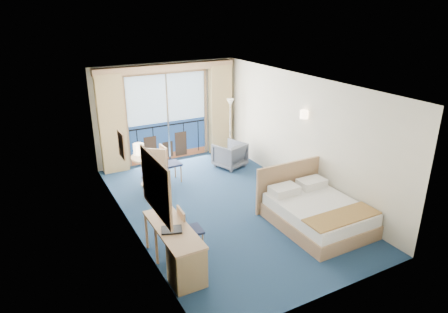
% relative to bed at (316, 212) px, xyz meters
% --- Properties ---
extents(floor, '(6.50, 6.50, 0.00)m').
position_rel_bed_xyz_m(floor, '(-1.23, 1.57, -0.29)').
color(floor, navy).
rests_on(floor, ground).
extents(room_walls, '(4.04, 6.54, 2.72)m').
position_rel_bed_xyz_m(room_walls, '(-1.23, 1.57, 1.49)').
color(room_walls, white).
rests_on(room_walls, ground).
extents(balcony_door, '(2.36, 0.03, 2.52)m').
position_rel_bed_xyz_m(balcony_door, '(-1.24, 4.79, 0.86)').
color(balcony_door, navy).
rests_on(balcony_door, room_walls).
extents(curtain_left, '(0.65, 0.22, 2.55)m').
position_rel_bed_xyz_m(curtain_left, '(-2.78, 4.64, 0.99)').
color(curtain_left, tan).
rests_on(curtain_left, room_walls).
extents(curtain_right, '(0.65, 0.22, 2.55)m').
position_rel_bed_xyz_m(curtain_right, '(0.32, 4.64, 0.99)').
color(curtain_right, tan).
rests_on(curtain_right, room_walls).
extents(pelmet, '(3.80, 0.25, 0.18)m').
position_rel_bed_xyz_m(pelmet, '(-1.23, 4.67, 2.29)').
color(pelmet, tan).
rests_on(pelmet, room_walls).
extents(mirror, '(0.05, 1.25, 0.95)m').
position_rel_bed_xyz_m(mirror, '(-3.20, 0.07, 1.26)').
color(mirror, tan).
rests_on(mirror, room_walls).
extents(wall_print, '(0.04, 0.42, 0.52)m').
position_rel_bed_xyz_m(wall_print, '(-3.20, 2.02, 1.31)').
color(wall_print, tan).
rests_on(wall_print, room_walls).
extents(sconce_left, '(0.18, 0.18, 0.18)m').
position_rel_bed_xyz_m(sconce_left, '(-3.17, 0.97, 1.56)').
color(sconce_left, beige).
rests_on(sconce_left, room_walls).
extents(sconce_right, '(0.18, 0.18, 0.18)m').
position_rel_bed_xyz_m(sconce_right, '(0.71, 1.42, 1.56)').
color(sconce_right, beige).
rests_on(sconce_right, room_walls).
extents(bed, '(1.63, 1.94, 1.03)m').
position_rel_bed_xyz_m(bed, '(0.00, 0.00, 0.00)').
color(bed, tan).
rests_on(bed, ground).
extents(nightstand, '(0.46, 0.44, 0.60)m').
position_rel_bed_xyz_m(nightstand, '(0.52, 1.24, 0.01)').
color(nightstand, tan).
rests_on(nightstand, ground).
extents(phone, '(0.17, 0.14, 0.07)m').
position_rel_bed_xyz_m(phone, '(0.52, 1.29, 0.35)').
color(phone, white).
rests_on(phone, nightstand).
extents(armchair, '(0.93, 0.94, 0.67)m').
position_rel_bed_xyz_m(armchair, '(-0.01, 3.48, 0.05)').
color(armchair, '#4B525B').
rests_on(armchair, ground).
extents(floor_lamp, '(0.23, 0.23, 1.67)m').
position_rel_bed_xyz_m(floor_lamp, '(0.41, 4.21, 0.98)').
color(floor_lamp, silver).
rests_on(floor_lamp, ground).
extents(desk, '(0.53, 1.55, 0.73)m').
position_rel_bed_xyz_m(desk, '(-2.96, -0.33, 0.11)').
color(desk, tan).
rests_on(desk, ground).
extents(desk_chair, '(0.40, 0.40, 0.87)m').
position_rel_bed_xyz_m(desk_chair, '(-2.60, 0.36, 0.20)').
color(desk_chair, '#1D2544').
rests_on(desk_chair, ground).
extents(folder, '(0.39, 0.34, 0.03)m').
position_rel_bed_xyz_m(folder, '(-3.01, 0.02, 0.45)').
color(folder, black).
rests_on(folder, desk).
extents(desk_lamp, '(0.11, 0.11, 0.40)m').
position_rel_bed_xyz_m(desk_lamp, '(-2.98, 0.55, 0.74)').
color(desk_lamp, silver).
rests_on(desk_lamp, desk).
extents(round_table, '(0.83, 0.83, 0.75)m').
position_rel_bed_xyz_m(round_table, '(-2.27, 3.39, 0.28)').
color(round_table, tan).
rests_on(round_table, ground).
extents(table_chair_a, '(0.45, 0.44, 0.96)m').
position_rel_bed_xyz_m(table_chair_a, '(-1.81, 3.32, 0.25)').
color(table_chair_a, '#1D2544').
rests_on(table_chair_a, ground).
extents(table_chair_b, '(0.64, 0.64, 1.05)m').
position_rel_bed_xyz_m(table_chair_b, '(-2.29, 2.87, 0.30)').
color(table_chair_b, '#1D2544').
rests_on(table_chair_b, ground).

